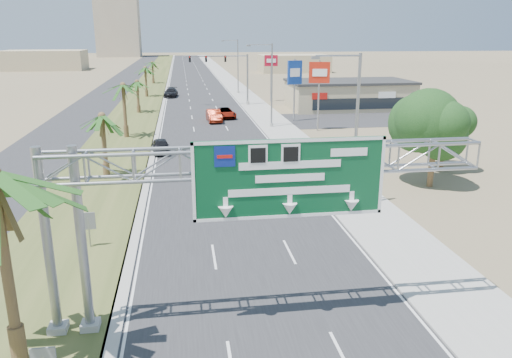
{
  "coord_description": "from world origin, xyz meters",
  "views": [
    {
      "loc": [
        -3.34,
        -7.75,
        11.17
      ],
      "look_at": [
        0.17,
        15.73,
        4.2
      ],
      "focal_mm": 35.0,
      "sensor_mm": 36.0,
      "label": 1
    }
  ],
  "objects_px": {
    "car_left_lane": "(161,146)",
    "pole_sign_red_far": "(271,64)",
    "car_right_lane": "(225,113)",
    "pole_sign_blue": "(295,75)",
    "sign_gantry": "(246,176)",
    "car_far": "(171,93)",
    "car_mid_lane": "(214,116)",
    "signal_mast": "(235,75)",
    "pole_sign_red_near": "(319,76)",
    "store_building": "(349,95)"
  },
  "relations": [
    {
      "from": "car_left_lane",
      "to": "pole_sign_red_far",
      "type": "relative_size",
      "value": 0.5
    },
    {
      "from": "car_far",
      "to": "pole_sign_red_far",
      "type": "distance_m",
      "value": 19.65
    },
    {
      "from": "signal_mast",
      "to": "pole_sign_blue",
      "type": "relative_size",
      "value": 1.28
    },
    {
      "from": "store_building",
      "to": "sign_gantry",
      "type": "bearing_deg",
      "value": -112.36
    },
    {
      "from": "pole_sign_blue",
      "to": "store_building",
      "type": "bearing_deg",
      "value": 43.11
    },
    {
      "from": "sign_gantry",
      "to": "pole_sign_blue",
      "type": "bearing_deg",
      "value": 75.08
    },
    {
      "from": "store_building",
      "to": "car_left_lane",
      "type": "height_order",
      "value": "store_building"
    },
    {
      "from": "car_left_lane",
      "to": "pole_sign_blue",
      "type": "xyz_separation_m",
      "value": [
        16.68,
        15.83,
        5.29
      ]
    },
    {
      "from": "sign_gantry",
      "to": "pole_sign_blue",
      "type": "relative_size",
      "value": 2.09
    },
    {
      "from": "sign_gantry",
      "to": "pole_sign_blue",
      "type": "xyz_separation_m",
      "value": [
        12.24,
        45.94,
        -0.09
      ]
    },
    {
      "from": "signal_mast",
      "to": "car_far",
      "type": "relative_size",
      "value": 1.91
    },
    {
      "from": "signal_mast",
      "to": "store_building",
      "type": "height_order",
      "value": "signal_mast"
    },
    {
      "from": "signal_mast",
      "to": "pole_sign_red_far",
      "type": "height_order",
      "value": "signal_mast"
    },
    {
      "from": "car_mid_lane",
      "to": "pole_sign_red_near",
      "type": "height_order",
      "value": "pole_sign_red_near"
    },
    {
      "from": "car_left_lane",
      "to": "pole_sign_red_near",
      "type": "distance_m",
      "value": 20.94
    },
    {
      "from": "signal_mast",
      "to": "car_far",
      "type": "xyz_separation_m",
      "value": [
        -10.34,
        12.46,
        -4.07
      ]
    },
    {
      "from": "car_far",
      "to": "pole_sign_red_near",
      "type": "distance_m",
      "value": 39.96
    },
    {
      "from": "sign_gantry",
      "to": "store_building",
      "type": "xyz_separation_m",
      "value": [
        23.06,
        56.07,
        -4.06
      ]
    },
    {
      "from": "sign_gantry",
      "to": "car_mid_lane",
      "type": "xyz_separation_m",
      "value": [
        1.83,
        47.06,
        -5.26
      ]
    },
    {
      "from": "sign_gantry",
      "to": "signal_mast",
      "type": "distance_m",
      "value": 62.37
    },
    {
      "from": "car_left_lane",
      "to": "car_mid_lane",
      "type": "relative_size",
      "value": 0.81
    },
    {
      "from": "car_right_lane",
      "to": "car_left_lane",
      "type": "bearing_deg",
      "value": -119.69
    },
    {
      "from": "pole_sign_red_far",
      "to": "car_right_lane",
      "type": "bearing_deg",
      "value": -119.67
    },
    {
      "from": "pole_sign_red_far",
      "to": "signal_mast",
      "type": "bearing_deg",
      "value": -148.98
    },
    {
      "from": "car_mid_lane",
      "to": "pole_sign_blue",
      "type": "bearing_deg",
      "value": -9.44
    },
    {
      "from": "store_building",
      "to": "car_mid_lane",
      "type": "bearing_deg",
      "value": -156.99
    },
    {
      "from": "sign_gantry",
      "to": "pole_sign_red_near",
      "type": "relative_size",
      "value": 2.05
    },
    {
      "from": "pole_sign_red_near",
      "to": "car_left_lane",
      "type": "bearing_deg",
      "value": -153.43
    },
    {
      "from": "car_mid_lane",
      "to": "car_far",
      "type": "distance_m",
      "value": 28.09
    },
    {
      "from": "pole_sign_red_near",
      "to": "car_right_lane",
      "type": "bearing_deg",
      "value": 133.02
    },
    {
      "from": "signal_mast",
      "to": "car_far",
      "type": "height_order",
      "value": "signal_mast"
    },
    {
      "from": "car_right_lane",
      "to": "pole_sign_blue",
      "type": "relative_size",
      "value": 0.61
    },
    {
      "from": "signal_mast",
      "to": "car_far",
      "type": "distance_m",
      "value": 16.7
    },
    {
      "from": "pole_sign_blue",
      "to": "car_left_lane",
      "type": "bearing_deg",
      "value": -136.49
    },
    {
      "from": "pole_sign_red_near",
      "to": "pole_sign_red_far",
      "type": "distance_m",
      "value": 26.85
    },
    {
      "from": "car_far",
      "to": "car_right_lane",
      "type": "bearing_deg",
      "value": -67.68
    },
    {
      "from": "signal_mast",
      "to": "car_left_lane",
      "type": "bearing_deg",
      "value": -108.48
    },
    {
      "from": "car_far",
      "to": "pole_sign_blue",
      "type": "bearing_deg",
      "value": -55.2
    },
    {
      "from": "sign_gantry",
      "to": "pole_sign_red_far",
      "type": "height_order",
      "value": "pole_sign_red_far"
    },
    {
      "from": "store_building",
      "to": "car_left_lane",
      "type": "bearing_deg",
      "value": -136.65
    },
    {
      "from": "car_right_lane",
      "to": "pole_sign_red_near",
      "type": "relative_size",
      "value": 0.6
    },
    {
      "from": "car_left_lane",
      "to": "car_right_lane",
      "type": "distance_m",
      "value": 21.31
    },
    {
      "from": "car_left_lane",
      "to": "car_mid_lane",
      "type": "distance_m",
      "value": 18.07
    },
    {
      "from": "car_right_lane",
      "to": "pole_sign_red_far",
      "type": "relative_size",
      "value": 0.63
    },
    {
      "from": "sign_gantry",
      "to": "car_mid_lane",
      "type": "distance_m",
      "value": 47.38
    },
    {
      "from": "store_building",
      "to": "car_left_lane",
      "type": "xyz_separation_m",
      "value": [
        -27.5,
        -25.96,
        -1.33
      ]
    },
    {
      "from": "car_left_lane",
      "to": "pole_sign_red_near",
      "type": "bearing_deg",
      "value": 21.99
    },
    {
      "from": "car_mid_lane",
      "to": "pole_sign_blue",
      "type": "distance_m",
      "value": 11.67
    },
    {
      "from": "car_mid_lane",
      "to": "pole_sign_blue",
      "type": "height_order",
      "value": "pole_sign_blue"
    },
    {
      "from": "sign_gantry",
      "to": "car_far",
      "type": "relative_size",
      "value": 3.11
    }
  ]
}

